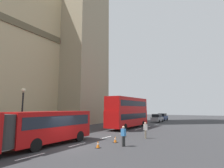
# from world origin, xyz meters

# --- Properties ---
(ground_plane) EXTENTS (160.00, 160.00, 0.00)m
(ground_plane) POSITION_xyz_m (0.00, 0.00, 0.00)
(ground_plane) COLOR #333335
(lane_centre_marking) EXTENTS (39.00, 0.16, 0.01)m
(lane_centre_marking) POSITION_xyz_m (5.77, 0.00, 0.00)
(lane_centre_marking) COLOR silver
(lane_centre_marking) RESTS_ON ground_plane
(articulated_bus) EXTENTS (16.64, 2.54, 2.90)m
(articulated_bus) POSITION_xyz_m (-4.51, 1.99, 1.75)
(articulated_bus) COLOR #B20F0F
(articulated_bus) RESTS_ON ground_plane
(double_decker_bus) EXTENTS (10.85, 2.54, 4.90)m
(double_decker_bus) POSITION_xyz_m (15.61, 2.00, 2.71)
(double_decker_bus) COLOR #B20F0F
(double_decker_bus) RESTS_ON ground_plane
(sedan_lead) EXTENTS (4.40, 1.86, 1.85)m
(sedan_lead) POSITION_xyz_m (30.62, 1.76, 0.91)
(sedan_lead) COLOR gray
(sedan_lead) RESTS_ON ground_plane
(sedan_trailing) EXTENTS (4.40, 1.86, 1.85)m
(sedan_trailing) POSITION_xyz_m (36.85, 2.23, 0.91)
(sedan_trailing) COLOR navy
(sedan_trailing) RESTS_ON ground_plane
(traffic_cone_west) EXTENTS (0.36, 0.36, 0.58)m
(traffic_cone_west) POSITION_xyz_m (0.98, -2.33, 0.28)
(traffic_cone_west) COLOR black
(traffic_cone_west) RESTS_ON ground_plane
(traffic_cone_middle) EXTENTS (0.36, 0.36, 0.58)m
(traffic_cone_middle) POSITION_xyz_m (3.72, -2.37, 0.28)
(traffic_cone_middle) COLOR black
(traffic_cone_middle) RESTS_ON ground_plane
(traffic_cone_east) EXTENTS (0.36, 0.36, 0.58)m
(traffic_cone_east) POSITION_xyz_m (7.13, -1.58, 0.28)
(traffic_cone_east) COLOR black
(traffic_cone_east) RESTS_ON ground_plane
(street_lamp) EXTENTS (0.44, 0.44, 5.27)m
(street_lamp) POSITION_xyz_m (-0.06, 6.50, 3.06)
(street_lamp) COLOR black
(street_lamp) RESTS_ON ground_plane
(pedestrian_near_cones) EXTENTS (0.35, 0.45, 1.69)m
(pedestrian_near_cones) POSITION_xyz_m (2.60, -3.81, 0.91)
(pedestrian_near_cones) COLOR #333333
(pedestrian_near_cones) RESTS_ON ground_plane
(pedestrian_by_kerb) EXTENTS (0.39, 0.46, 1.69)m
(pedestrian_by_kerb) POSITION_xyz_m (7.45, -3.97, 0.91)
(pedestrian_by_kerb) COLOR #726651
(pedestrian_by_kerb) RESTS_ON ground_plane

